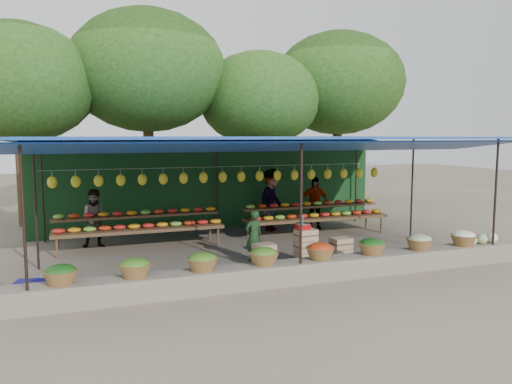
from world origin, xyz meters
name	(u,v)px	position (x,y,z in m)	size (l,w,h in m)	color
ground	(250,251)	(0.00, 0.00, 0.00)	(60.00, 60.00, 0.00)	#665E4B
stone_curb	(297,272)	(0.00, -2.75, 0.20)	(10.60, 0.55, 0.40)	#706A5A
stall_canopy	(249,143)	(0.00, 0.07, 2.68)	(10.80, 6.60, 2.82)	black
produce_baskets	(293,254)	(-0.10, -2.75, 0.56)	(8.98, 0.58, 0.34)	brown
netting_backdrop	(215,188)	(0.00, 3.15, 1.25)	(10.60, 0.06, 2.50)	#18441D
tree_row	(205,83)	(0.50, 6.09, 4.70)	(16.51, 5.50, 7.12)	#3C2815
fruit_table_left	(139,224)	(-2.49, 1.35, 0.61)	(4.21, 0.95, 0.93)	#4E3C1F
fruit_table_right	(315,214)	(2.51, 1.35, 0.61)	(4.21, 0.95, 0.93)	#4E3C1F
crate_counter	(305,250)	(0.76, -1.52, 0.31)	(2.38, 0.38, 0.77)	tan
weighing_scale	(303,226)	(0.71, -1.52, 0.85)	(0.32, 0.32, 0.33)	red
vendor_seated	(254,236)	(-0.23, -0.93, 0.58)	(0.42, 0.28, 1.16)	#193719
customer_left	(96,219)	(-3.52, 1.76, 0.75)	(0.73, 0.57, 1.50)	slate
customer_mid	(272,200)	(1.55, 2.34, 0.93)	(1.20, 0.69, 1.86)	slate
customer_right	(314,203)	(2.80, 2.00, 0.81)	(0.94, 0.39, 1.61)	slate
blue_crate_front	(20,299)	(-4.95, -2.51, 0.16)	(0.52, 0.37, 0.31)	navy
blue_crate_back	(31,290)	(-4.82, -2.04, 0.16)	(0.52, 0.38, 0.31)	navy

